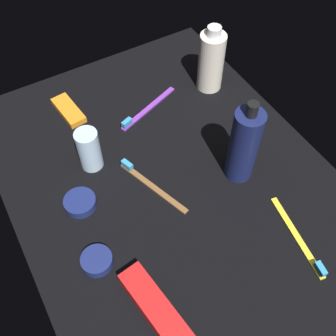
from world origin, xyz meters
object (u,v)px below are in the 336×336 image
object	(u,v)px
deodorant_stick	(89,150)
lotion_bottle	(244,145)
toothpaste_box_red	(158,312)
cream_tin_left	(97,261)
toothbrush_brown	(149,183)
snack_bar_orange	(69,110)
bodywash_bottle	(211,61)
toothbrush_purple	(146,110)
cream_tin_right	(80,203)
toothbrush_yellow	(300,240)

from	to	relation	value
deodorant_stick	lotion_bottle	bearing A→B (deg)	-123.95
toothpaste_box_red	cream_tin_left	world-z (taller)	toothpaste_box_red
toothbrush_brown	snack_bar_orange	size ratio (longest dim) A/B	1.68
snack_bar_orange	toothbrush_brown	bearing A→B (deg)	-172.85
toothbrush_brown	toothpaste_box_red	size ratio (longest dim) A/B	0.99
lotion_bottle	toothbrush_brown	size ratio (longest dim) A/B	1.16
lotion_bottle	bodywash_bottle	size ratio (longest dim) A/B	1.19
toothpaste_box_red	snack_bar_orange	bearing A→B (deg)	-12.57
deodorant_stick	toothbrush_purple	size ratio (longest dim) A/B	0.57
lotion_bottle	toothbrush_brown	world-z (taller)	lotion_bottle
lotion_bottle	bodywash_bottle	distance (cm)	27.24
snack_bar_orange	cream_tin_left	size ratio (longest dim) A/B	1.79
cream_tin_left	cream_tin_right	xyz separation A→B (cm)	(12.99, -2.19, -0.05)
toothbrush_purple	toothpaste_box_red	xyz separation A→B (cm)	(-43.05, 20.68, 0.99)
cream_tin_left	toothbrush_purple	bearing A→B (deg)	-41.25
lotion_bottle	cream_tin_left	distance (cm)	35.42
toothpaste_box_red	cream_tin_left	xyz separation A→B (cm)	(13.68, 5.08, -0.58)
lotion_bottle	snack_bar_orange	distance (cm)	42.96
toothbrush_yellow	cream_tin_right	distance (cm)	43.17
lotion_bottle	snack_bar_orange	size ratio (longest dim) A/B	1.94
toothbrush_brown	cream_tin_left	xyz separation A→B (cm)	(-10.36, 16.43, 0.41)
deodorant_stick	toothbrush_purple	world-z (taller)	deodorant_stick
snack_bar_orange	toothbrush_yellow	bearing A→B (deg)	-161.16
toothbrush_purple	toothpaste_box_red	size ratio (longest dim) A/B	0.98
toothbrush_yellow	toothpaste_box_red	world-z (taller)	toothpaste_box_red
toothbrush_brown	snack_bar_orange	world-z (taller)	toothbrush_brown
lotion_bottle	cream_tin_left	world-z (taller)	lotion_bottle
bodywash_bottle	cream_tin_right	bearing A→B (deg)	111.55
lotion_bottle	toothbrush_yellow	bearing A→B (deg)	-178.54
toothbrush_yellow	snack_bar_orange	world-z (taller)	toothbrush_yellow
lotion_bottle	toothbrush_yellow	world-z (taller)	lotion_bottle
deodorant_stick	toothbrush_purple	distance (cm)	19.58
toothpaste_box_red	cream_tin_right	bearing A→B (deg)	-1.17
toothbrush_purple	cream_tin_right	size ratio (longest dim) A/B	2.70
bodywash_bottle	toothpaste_box_red	world-z (taller)	bodywash_bottle
deodorant_stick	snack_bar_orange	distance (cm)	17.48
toothpaste_box_red	cream_tin_right	size ratio (longest dim) A/B	2.74
toothbrush_yellow	cream_tin_left	distance (cm)	38.02
cream_tin_left	cream_tin_right	distance (cm)	13.17
toothbrush_yellow	snack_bar_orange	distance (cm)	59.07
snack_bar_orange	cream_tin_right	bearing A→B (deg)	157.00
toothpaste_box_red	cream_tin_right	xyz separation A→B (cm)	(26.67, 2.88, -0.63)
toothpaste_box_red	cream_tin_right	world-z (taller)	toothpaste_box_red
toothbrush_purple	snack_bar_orange	size ratio (longest dim) A/B	1.67
toothbrush_yellow	snack_bar_orange	bearing A→B (deg)	25.01
toothbrush_brown	cream_tin_right	xyz separation A→B (cm)	(2.63, 14.24, 0.36)
toothbrush_brown	toothpaste_box_red	world-z (taller)	toothpaste_box_red
toothbrush_purple	toothbrush_yellow	xyz separation A→B (cm)	(-44.66, -9.04, 0.00)
lotion_bottle	toothbrush_yellow	size ratio (longest dim) A/B	1.12
bodywash_bottle	cream_tin_left	bearing A→B (deg)	123.89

